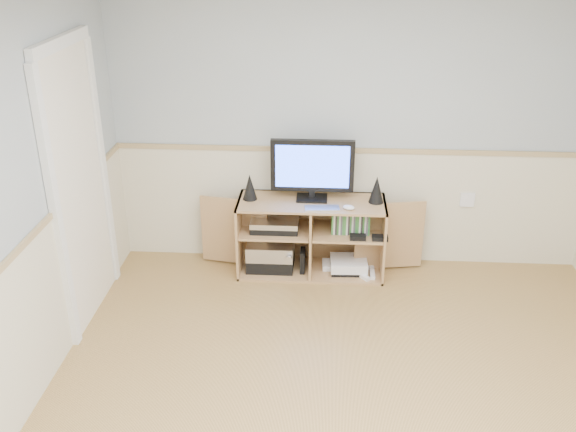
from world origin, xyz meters
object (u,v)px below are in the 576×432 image
(monitor, at_px, (312,168))
(keyboard, at_px, (322,208))
(game_consoles, at_px, (347,265))
(media_cabinet, at_px, (311,233))

(monitor, distance_m, keyboard, 0.34)
(monitor, relative_size, game_consoles, 1.51)
(media_cabinet, bearing_deg, monitor, -90.00)
(media_cabinet, distance_m, keyboard, 0.39)
(media_cabinet, height_order, game_consoles, media_cabinet)
(monitor, xyz_separation_m, keyboard, (0.09, -0.19, -0.27))
(media_cabinet, relative_size, monitor, 2.82)
(monitor, bearing_deg, media_cabinet, 90.00)
(keyboard, height_order, game_consoles, keyboard)
(media_cabinet, bearing_deg, keyboard, -65.43)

